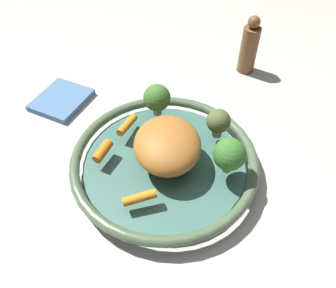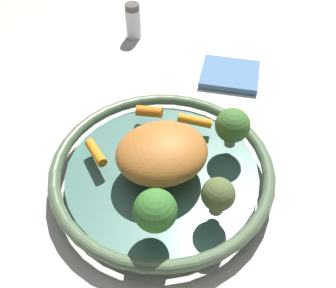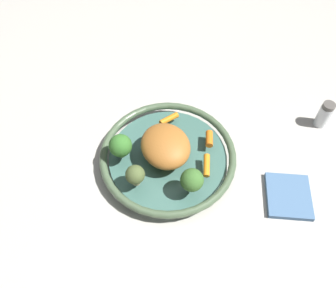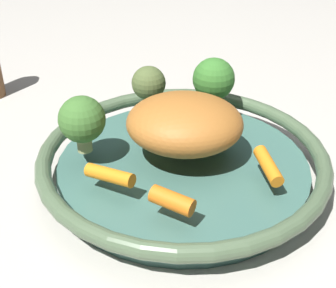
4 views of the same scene
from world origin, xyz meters
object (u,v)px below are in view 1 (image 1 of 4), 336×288
Objects in this scene: roast_chicken_piece at (167,147)px; broccoli_floret_small at (218,122)px; baby_carrot_right at (140,198)px; baby_carrot_center at (103,151)px; dish_towel at (62,100)px; serving_bowl at (164,163)px; broccoli_floret_large at (157,98)px; pepper_mill at (249,47)px; broccoli_floret_mid at (229,155)px; baby_carrot_left at (127,125)px.

broccoli_floret_small is at bearing 40.84° from roast_chicken_piece.
roast_chicken_piece is 0.10m from baby_carrot_right.
baby_carrot_center reaches higher than dish_towel.
serving_bowl is 0.12m from baby_carrot_center.
broccoli_floret_large is (-0.03, 0.11, 0.06)m from serving_bowl.
baby_carrot_center is 0.38× the size of dish_towel.
broccoli_floret_large reaches higher than serving_bowl.
broccoli_floret_small is 0.29m from pepper_mill.
broccoli_floret_small is (0.09, 0.07, 0.06)m from serving_bowl.
roast_chicken_piece reaches higher than baby_carrot_right.
broccoli_floret_small is 0.50× the size of dish_towel.
baby_carrot_center is at bearing 179.92° from broccoli_floret_mid.
pepper_mill is at bearing 54.96° from baby_carrot_center.
baby_carrot_center is (-0.12, -0.01, -0.02)m from roast_chicken_piece.
baby_carrot_center is 0.23m from broccoli_floret_mid.
serving_bowl is 5.82× the size of broccoli_floret_small.
baby_carrot_right is at bearing -147.88° from broccoli_floret_mid.
pepper_mill is (0.18, 0.24, -0.02)m from broccoli_floret_large.
serving_bowl is 0.13m from broccoli_floret_mid.
pepper_mill is (0.14, 0.36, -0.01)m from roast_chicken_piece.
broccoli_floret_mid is at bearing -24.54° from dish_towel.
serving_bowl is 6.24× the size of baby_carrot_right.
broccoli_floret_mid is (0.11, -0.01, 0.01)m from roast_chicken_piece.
dish_towel is (-0.27, 0.16, -0.02)m from serving_bowl.
baby_carrot_right is at bearing -44.57° from baby_carrot_center.
roast_chicken_piece reaches higher than dish_towel.
dish_towel is (-0.18, 0.10, -0.04)m from baby_carrot_left.
broccoli_floret_small is 0.41× the size of pepper_mill.
baby_carrot_center is at bearing 135.43° from baby_carrot_right.
baby_carrot_right is 0.38× the size of pepper_mill.
baby_carrot_left is 0.08m from broccoli_floret_large.
dish_towel is at bearing 168.31° from broccoli_floret_large.
broccoli_floret_large is (0.05, 0.05, 0.03)m from baby_carrot_left.
roast_chicken_piece is at bearing -38.12° from serving_bowl.
broccoli_floret_small reaches higher than baby_carrot_center.
broccoli_floret_small is at bearing 56.08° from baby_carrot_right.
baby_carrot_right is at bearing -106.87° from roast_chicken_piece.
serving_bowl is at bearing 7.45° from baby_carrot_center.
baby_carrot_left is 0.08m from baby_carrot_center.
broccoli_floret_mid is at bearing -5.42° from roast_chicken_piece.
pepper_mill is at bearing 69.34° from baby_carrot_right.
serving_bowl is at bearing -112.70° from pepper_mill.
pepper_mill reaches higher than baby_carrot_left.
baby_carrot_left is (-0.08, 0.06, 0.03)m from serving_bowl.
broccoli_floret_small is (0.08, 0.07, 0.00)m from roast_chicken_piece.
baby_carrot_left is 0.17m from baby_carrot_right.
baby_carrot_left is 0.84× the size of broccoli_floret_large.
broccoli_floret_large is 1.15× the size of broccoli_floret_small.
dish_towel is (-0.38, 0.17, -0.08)m from broccoli_floret_mid.
dish_towel is at bearing 149.25° from serving_bowl.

